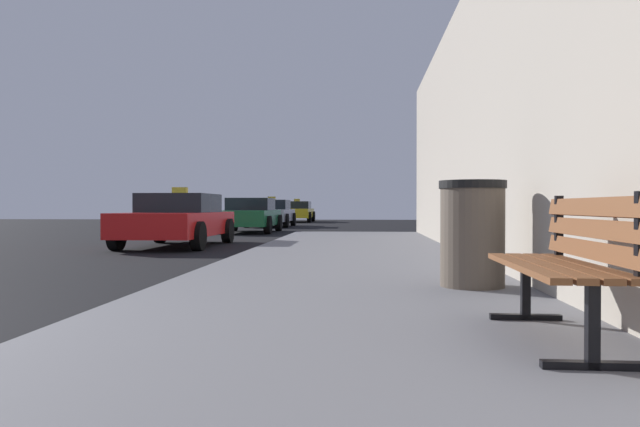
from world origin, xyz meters
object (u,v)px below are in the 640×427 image
(bench, at_px, (569,257))
(car_yellow, at_px, (297,211))
(car_green, at_px, (250,215))
(trash_bin, at_px, (472,233))
(car_silver, at_px, (271,213))
(car_red, at_px, (178,219))

(bench, bearing_deg, car_yellow, 100.00)
(car_yellow, bearing_deg, car_green, 89.77)
(trash_bin, relative_size, car_green, 0.26)
(bench, xyz_separation_m, car_yellow, (-5.34, 33.19, -0.01))
(bench, distance_m, trash_bin, 2.45)
(car_silver, bearing_deg, car_green, 91.75)
(bench, xyz_separation_m, car_silver, (-5.59, 24.50, -0.01))
(bench, relative_size, car_yellow, 0.35)
(car_red, bearing_deg, car_yellow, -90.91)
(car_red, distance_m, car_yellow, 22.73)
(trash_bin, distance_m, car_silver, 22.71)
(car_silver, height_order, car_yellow, same)
(bench, height_order, car_red, car_red)
(bench, distance_m, car_yellow, 33.62)
(car_silver, relative_size, car_yellow, 0.99)
(trash_bin, bearing_deg, car_silver, 103.90)
(trash_bin, relative_size, car_red, 0.24)
(car_green, bearing_deg, car_red, 87.74)
(car_yellow, bearing_deg, bench, 99.14)
(bench, bearing_deg, car_green, 107.42)
(car_silver, bearing_deg, bench, 102.86)
(car_green, bearing_deg, bench, 106.56)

